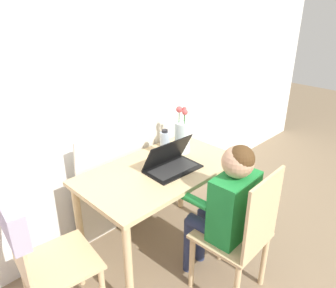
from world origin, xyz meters
The scene contains 9 objects.
wall_back centered at (0.00, 2.23, 1.25)m, with size 6.40×0.05×2.50m.
dining_table centered at (0.25, 1.71, 0.61)m, with size 1.13×0.64×0.71m.
chair_occupied centered at (0.33, 1.07, 0.47)m, with size 0.42×0.42×0.92m.
chair_spare centered at (-0.68, 1.71, 0.62)m, with size 0.48×0.45×0.93m.
person_seated centered at (0.32, 1.19, 0.66)m, with size 0.34×0.43×1.05m.
laptop centered at (0.31, 1.66, 0.76)m, with size 0.39×0.25×0.21m.
flower_vase centered at (0.56, 1.79, 0.84)m, with size 0.12×0.12×0.36m.
water_bottle centered at (0.42, 1.84, 0.81)m, with size 0.07×0.07×0.21m.
cardboard_panel centered at (0.23, 2.10, 0.47)m, with size 0.88×0.15×0.95m.
Camera 1 is at (-1.12, 0.26, 1.82)m, focal length 35.00 mm.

